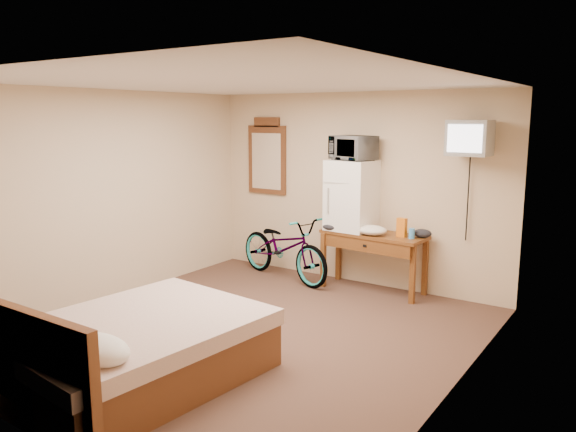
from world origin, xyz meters
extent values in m
plane|color=#483024|center=(0.00, 0.00, 0.00)|extent=(4.60, 4.60, 0.00)
plane|color=silver|center=(0.00, 0.00, 2.50)|extent=(4.60, 4.60, 0.00)
cube|color=beige|center=(0.00, 2.30, 1.25)|extent=(4.20, 0.04, 2.50)
cube|color=beige|center=(0.00, -2.30, 1.25)|extent=(4.20, 0.04, 2.50)
cube|color=beige|center=(-2.10, 0.00, 1.25)|extent=(0.04, 4.60, 2.50)
cube|color=beige|center=(2.10, 0.00, 1.25)|extent=(0.04, 4.60, 2.50)
cube|color=beige|center=(-0.08, 2.29, 0.92)|extent=(0.08, 0.01, 0.13)
cube|color=brown|center=(0.41, 2.04, 0.73)|extent=(1.35, 0.60, 0.04)
cube|color=brown|center=(-0.20, 1.84, 0.35)|extent=(0.06, 0.06, 0.71)
cube|color=brown|center=(1.02, 1.84, 0.35)|extent=(0.06, 0.06, 0.71)
cube|color=brown|center=(-0.20, 2.24, 0.35)|extent=(0.06, 0.06, 0.71)
cube|color=brown|center=(1.02, 2.24, 0.35)|extent=(0.06, 0.06, 0.71)
cube|color=brown|center=(0.41, 1.82, 0.63)|extent=(1.20, 0.12, 0.16)
cube|color=black|center=(0.41, 1.80, 0.63)|extent=(0.05, 0.02, 0.03)
cube|color=white|center=(0.08, 2.07, 1.20)|extent=(0.57, 0.55, 0.90)
cube|color=#969691|center=(0.08, 1.80, 1.38)|extent=(0.55, 0.01, 0.00)
cylinder|color=#969691|center=(-0.12, 1.80, 1.14)|extent=(0.02, 0.02, 0.32)
imported|color=white|center=(0.08, 2.07, 1.80)|extent=(0.64, 0.53, 0.30)
cube|color=orange|center=(0.79, 2.02, 0.86)|extent=(0.12, 0.08, 0.23)
cylinder|color=#4193DE|center=(0.93, 1.98, 0.81)|extent=(0.07, 0.07, 0.12)
ellipsoid|color=silver|center=(0.44, 1.92, 0.81)|extent=(0.39, 0.30, 0.12)
ellipsoid|color=black|center=(-0.11, 1.89, 0.80)|extent=(0.26, 0.19, 0.10)
ellipsoid|color=black|center=(1.01, 2.12, 0.80)|extent=(0.22, 0.18, 0.10)
cube|color=black|center=(1.55, 2.28, 1.86)|extent=(0.14, 0.02, 0.14)
cylinder|color=black|center=(1.55, 2.24, 1.86)|extent=(0.05, 0.30, 0.05)
cube|color=#969691|center=(1.55, 2.02, 1.95)|extent=(0.45, 0.37, 0.39)
cube|color=white|center=(1.55, 1.83, 1.95)|extent=(0.37, 0.01, 0.30)
cube|color=black|center=(1.55, 2.21, 1.95)|extent=(0.28, 0.01, 0.24)
cube|color=brown|center=(-1.41, 2.27, 1.57)|extent=(0.64, 0.04, 0.98)
cube|color=brown|center=(-1.41, 2.27, 2.11)|extent=(0.43, 0.04, 0.14)
cube|color=white|center=(-1.41, 2.25, 1.55)|extent=(0.51, 0.01, 0.80)
imported|color=black|center=(-0.82, 1.85, 0.44)|extent=(1.77, 0.99, 0.88)
cube|color=brown|center=(-0.15, -1.30, 0.20)|extent=(1.67, 2.11, 0.40)
cube|color=beige|center=(-0.15, -1.30, 0.45)|extent=(1.72, 2.16, 0.14)
cube|color=brown|center=(-0.15, -2.26, 0.55)|extent=(1.48, 0.08, 0.70)
ellipsoid|color=white|center=(-0.49, -1.95, 0.58)|extent=(0.57, 0.35, 0.20)
ellipsoid|color=white|center=(0.20, -1.95, 0.58)|extent=(0.57, 0.35, 0.20)
camera|label=1|loc=(3.37, -4.26, 2.18)|focal=35.00mm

